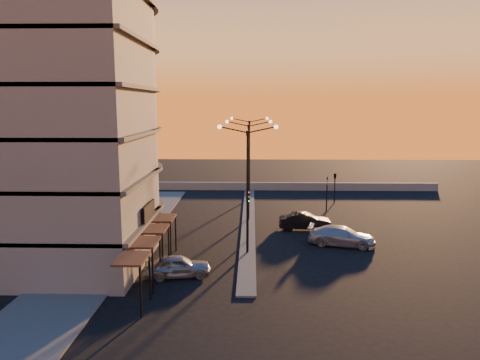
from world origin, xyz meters
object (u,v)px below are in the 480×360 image
Objects in this scene: traffic_light_main at (248,207)px; car_sedan at (305,221)px; streetlamp_mid at (249,162)px; car_hatchback at (178,266)px; car_wagon at (342,236)px.

car_sedan is (5.00, 4.05, -2.14)m from traffic_light_main.
traffic_light_main reaches higher than car_sedan.
streetlamp_mid is at bearing 90.00° from traffic_light_main.
traffic_light_main is 9.10m from car_hatchback.
streetlamp_mid reaches higher than traffic_light_main.
streetlamp_mid is at bearing 58.56° from car_wagon.
streetlamp_mid is 2.27× the size of car_hatchback.
car_hatchback is at bearing -120.04° from traffic_light_main.
streetlamp_mid reaches higher than car_hatchback.
traffic_light_main is 7.70m from car_wagon.
streetlamp_mid reaches higher than car_wagon.
car_hatchback is 13.74m from car_wagon.
car_wagon is (7.37, -0.61, -2.14)m from traffic_light_main.
traffic_light_main reaches higher than car_hatchback.
car_wagon is at bearing -4.75° from traffic_light_main.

